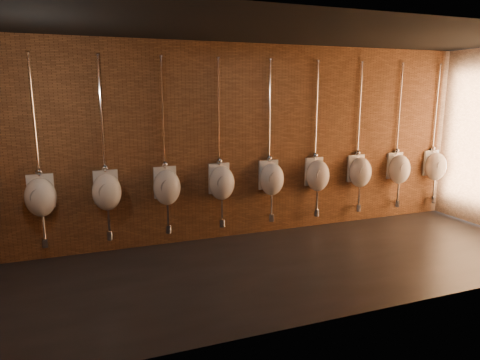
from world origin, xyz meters
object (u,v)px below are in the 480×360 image
object	(u,v)px
urinal_1	(41,196)
urinal_4	(222,182)
urinal_2	(107,191)
urinal_5	(272,178)
urinal_6	(318,175)
urinal_8	(399,169)
urinal_3	(167,187)
urinal_7	(360,172)
urinal_9	(435,166)

from	to	relation	value
urinal_1	urinal_4	bearing A→B (deg)	0.00
urinal_2	urinal_5	world-z (taller)	same
urinal_2	urinal_6	distance (m)	3.58
urinal_6	urinal_8	xyz separation A→B (m)	(1.79, 0.00, 0.00)
urinal_3	urinal_5	distance (m)	1.79
urinal_2	urinal_7	size ratio (longest dim) A/B	1.00
urinal_6	urinal_7	world-z (taller)	same
urinal_9	urinal_2	bearing A→B (deg)	180.00
urinal_1	urinal_5	distance (m)	3.58
urinal_6	urinal_9	size ratio (longest dim) A/B	1.00
urinal_2	urinal_6	bearing A→B (deg)	0.00
urinal_5	urinal_8	bearing A→B (deg)	0.00
urinal_4	urinal_6	size ratio (longest dim) A/B	1.00
urinal_2	urinal_4	world-z (taller)	same
urinal_4	urinal_5	bearing A→B (deg)	0.00
urinal_8	urinal_9	xyz separation A→B (m)	(0.90, 0.00, 0.00)
urinal_3	urinal_6	xyz separation A→B (m)	(2.69, 0.00, 0.00)
urinal_4	urinal_9	distance (m)	4.48
urinal_2	urinal_3	world-z (taller)	same
urinal_3	urinal_7	world-z (taller)	same
urinal_9	urinal_4	bearing A→B (deg)	180.00
urinal_2	urinal_3	bearing A→B (deg)	0.00
urinal_2	urinal_4	bearing A→B (deg)	0.00
urinal_4	urinal_6	world-z (taller)	same
urinal_2	urinal_4	xyz separation A→B (m)	(1.79, 0.00, 0.00)
urinal_3	urinal_8	world-z (taller)	same
urinal_1	urinal_7	bearing A→B (deg)	0.00
urinal_1	urinal_4	world-z (taller)	same
urinal_3	urinal_7	bearing A→B (deg)	0.00
urinal_4	urinal_8	distance (m)	3.58
urinal_6	urinal_4	bearing A→B (deg)	180.00
urinal_3	urinal_5	bearing A→B (deg)	0.00
urinal_4	urinal_9	bearing A→B (deg)	0.00
urinal_7	urinal_6	bearing A→B (deg)	180.00
urinal_6	urinal_3	bearing A→B (deg)	180.00
urinal_6	urinal_9	bearing A→B (deg)	0.00
urinal_3	urinal_9	xyz separation A→B (m)	(5.37, 0.00, 0.00)
urinal_5	urinal_9	size ratio (longest dim) A/B	1.00
urinal_3	urinal_6	distance (m)	2.69
urinal_1	urinal_7	xyz separation A→B (m)	(5.37, 0.00, 0.00)
urinal_7	urinal_8	world-z (taller)	same
urinal_5	urinal_2	bearing A→B (deg)	180.00
urinal_4	urinal_5	distance (m)	0.90
urinal_5	urinal_9	world-z (taller)	same
urinal_4	urinal_5	world-z (taller)	same
urinal_1	urinal_9	xyz separation A→B (m)	(7.17, 0.00, 0.00)
urinal_3	urinal_9	distance (m)	5.37
urinal_7	urinal_8	distance (m)	0.90
urinal_2	urinal_1	bearing A→B (deg)	180.00
urinal_1	urinal_9	size ratio (longest dim) A/B	1.00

